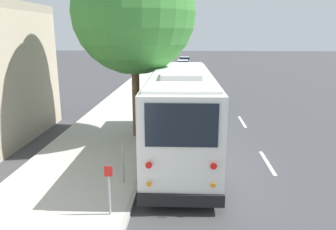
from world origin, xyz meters
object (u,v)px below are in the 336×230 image
Objects in this scene: parked_sedan_white at (183,65)px; fire_hydrant at (156,104)px; shuttle_bus at (181,109)px; street_tree at (134,3)px; parked_sedan_maroon at (181,79)px; sign_post_far at (123,163)px; parked_sedan_gray at (183,72)px; parked_sedan_silver at (184,61)px; sign_post_near at (109,190)px; parked_sedan_black at (183,91)px.

fire_hydrant is (-24.30, 1.40, -0.06)m from parked_sedan_white.
street_tree is at bearing 43.77° from shuttle_bus.
parked_sedan_white is at bearing -0.53° from parked_sedan_maroon.
sign_post_far is (-5.16, -0.33, -5.31)m from street_tree.
parked_sedan_gray is 14.11m from parked_sedan_silver.
parked_sedan_gray is 16.92m from fire_hydrant.
fire_hydrant is at bearing -0.46° from sign_post_near.
parked_sedan_black is at bearing -20.03° from fire_hydrant.
sign_post_far reaches higher than parked_sedan_white.
sign_post_near reaches higher than parked_sedan_white.
shuttle_bus is at bearing 178.87° from parked_sedan_white.
sign_post_near is (-16.77, 1.76, 0.28)m from parked_sedan_black.
sign_post_near is at bearing -177.38° from street_tree.
parked_sedan_black is 19.75m from parked_sedan_white.
parked_sedan_maroon is 0.96× the size of parked_sedan_silver.
parked_sedan_maroon is (18.08, 0.34, -1.30)m from shuttle_bus.
parked_sedan_gray is 1.04× the size of parked_sedan_white.
shuttle_bus is at bearing -135.10° from street_tree.
fire_hydrant is at bearing 172.57° from parked_sedan_maroon.
parked_sedan_black is 1.04× the size of parked_sedan_maroon.
fire_hydrant is (-10.87, 1.35, -0.06)m from parked_sedan_maroon.
street_tree reaches higher than parked_sedan_gray.
street_tree is 7.56m from fire_hydrant.
parked_sedan_gray is at bearing -0.67° from shuttle_bus.
sign_post_far reaches higher than fire_hydrant.
street_tree is 7.41m from sign_post_far.
parked_sedan_silver is at bearing -2.80° from fire_hydrant.
shuttle_bus is 38.20m from parked_sedan_silver.
sign_post_near is (-29.06, 1.59, 0.25)m from parked_sedan_gray.
street_tree is at bearing 168.65° from parked_sedan_black.
shuttle_bus is 2.14× the size of parked_sedan_white.
parked_sedan_white is (31.52, 0.29, -1.30)m from shuttle_bus.
parked_sedan_silver is 3.27× the size of sign_post_far.
shuttle_bus is at bearing -179.00° from parked_sedan_black.
parked_sedan_silver is 3.12× the size of sign_post_near.
parked_sedan_silver is at bearing -0.87° from shuttle_bus.
parked_sedan_gray is 29.10m from sign_post_near.
parked_sedan_silver reaches higher than fire_hydrant.
street_tree is at bearing 171.79° from parked_sedan_gray.
parked_sedan_maroon is at bearing -6.35° from street_tree.
parked_sedan_silver is at bearing -0.80° from parked_sedan_maroon.
parked_sedan_white is at bearing 174.79° from parked_sedan_silver.
parked_sedan_gray is 27.15m from sign_post_far.
parked_sedan_black is 26.41m from parked_sedan_silver.
parked_sedan_maroon is at bearing 178.14° from parked_sedan_white.
sign_post_far is at bearing 148.35° from shuttle_bus.
sign_post_far is at bearing 174.07° from parked_sedan_black.
sign_post_far is at bearing -176.39° from street_tree.
sign_post_far is (-21.12, 1.45, 0.20)m from parked_sedan_maroon.
parked_sedan_silver reaches higher than parked_sedan_black.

